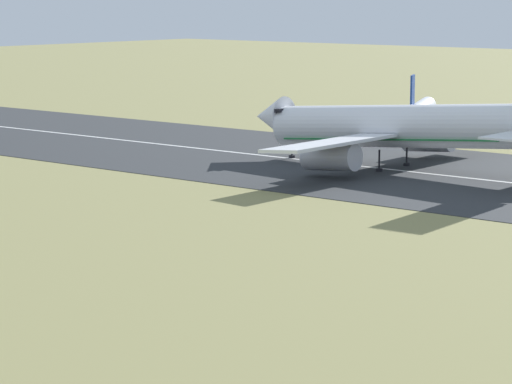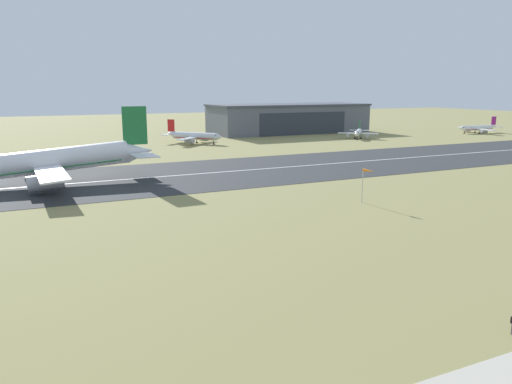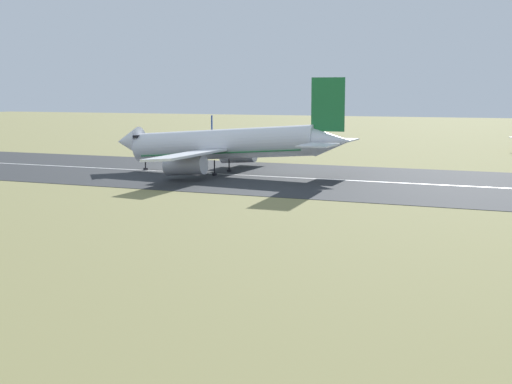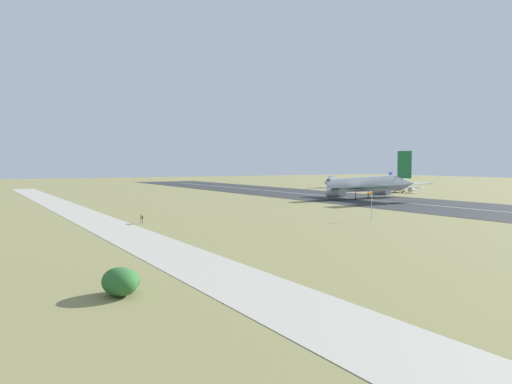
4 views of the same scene
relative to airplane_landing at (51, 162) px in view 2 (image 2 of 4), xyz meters
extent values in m
plane|color=olive|center=(48.87, -65.11, -5.27)|extent=(752.93, 752.93, 0.00)
cube|color=#2B2D30|center=(48.87, -0.91, -5.24)|extent=(512.93, 45.60, 0.06)
cube|color=silver|center=(48.87, -0.91, -5.21)|extent=(461.63, 0.70, 0.01)
cube|color=slate|center=(115.28, 96.01, 1.26)|extent=(76.81, 28.68, 13.07)
cube|color=#424751|center=(115.28, 96.01, 8.25)|extent=(77.81, 29.68, 0.90)
cube|color=#2D333D|center=(115.28, 81.62, -0.04)|extent=(46.08, 0.12, 10.46)
cylinder|color=white|center=(-0.41, -0.01, 0.19)|extent=(35.31, 6.09, 7.67)
cone|color=white|center=(20.28, 0.41, 1.16)|extent=(6.86, 4.98, 5.26)
cube|color=#1E7238|center=(-0.41, -0.01, -1.29)|extent=(31.48, 5.75, 2.26)
cube|color=white|center=(-1.37, 13.00, -0.75)|extent=(5.98, 20.78, 0.76)
cylinder|color=#A8A8B2|center=(-2.44, 11.33, -2.67)|extent=(7.27, 3.48, 3.79)
cube|color=white|center=(-0.84, -13.05, -0.75)|extent=(5.98, 20.78, 0.76)
cylinder|color=#A8A8B2|center=(-1.98, -11.41, -2.67)|extent=(7.27, 3.48, 3.79)
cube|color=#1E7238|center=(19.31, 0.39, 7.46)|extent=(5.86, 0.40, 9.15)
cube|color=white|center=(19.58, 7.21, 1.00)|extent=(5.29, 8.34, 0.24)
cube|color=white|center=(19.85, -6.41, 1.00)|extent=(5.29, 8.34, 0.24)
cylinder|color=black|center=(-0.67, 3.22, -3.89)|extent=(0.24, 0.24, 2.77)
cylinder|color=black|center=(-0.67, 3.22, -5.05)|extent=(0.84, 0.84, 0.44)
cylinder|color=black|center=(-0.54, -3.24, -3.89)|extent=(0.24, 0.24, 2.77)
cylinder|color=black|center=(-0.54, -3.24, -5.05)|extent=(0.84, 0.84, 0.44)
cylinder|color=silver|center=(57.05, 67.89, -2.22)|extent=(14.89, 16.28, 2.82)
cone|color=silver|center=(64.28, 59.74, -2.22)|extent=(3.80, 3.77, 2.82)
cone|color=silver|center=(49.54, 76.36, -1.72)|extent=(4.15, 4.22, 2.54)
cube|color=black|center=(63.35, 60.78, -1.66)|extent=(2.53, 2.42, 0.44)
cube|color=red|center=(57.05, 67.89, -3.00)|extent=(13.50, 14.75, 0.20)
cube|color=silver|center=(52.32, 63.18, -2.72)|extent=(9.86, 9.23, 0.40)
cylinder|color=#A8A8B2|center=(53.35, 63.29, -3.84)|extent=(3.74, 3.91, 1.75)
cube|color=silver|center=(62.29, 72.03, -2.72)|extent=(9.86, 9.23, 0.40)
cylinder|color=#A8A8B2|center=(62.06, 71.02, -3.84)|extent=(3.74, 3.91, 1.75)
cube|color=red|center=(49.88, 75.98, 1.59)|extent=(2.25, 2.48, 4.80)
cube|color=silver|center=(46.94, 73.91, -1.80)|extent=(5.01, 4.88, 0.24)
cube|color=silver|center=(52.28, 78.65, -1.80)|extent=(5.01, 4.88, 0.24)
cylinder|color=black|center=(62.64, 61.59, -4.45)|extent=(0.24, 0.24, 1.64)
cylinder|color=black|center=(62.64, 61.59, -5.05)|extent=(0.84, 0.84, 0.44)
cylinder|color=black|center=(55.71, 66.86, -4.45)|extent=(0.24, 0.24, 1.64)
cylinder|color=black|center=(55.71, 66.86, -5.05)|extent=(0.84, 0.84, 0.44)
cylinder|color=black|center=(58.24, 69.10, -4.45)|extent=(0.24, 0.24, 1.64)
cylinder|color=black|center=(58.24, 69.10, -5.05)|extent=(0.84, 0.84, 0.44)
cylinder|color=white|center=(196.63, 53.03, -2.70)|extent=(17.43, 4.54, 2.42)
cone|color=white|center=(186.99, 54.23, -2.70)|extent=(2.46, 2.67, 2.42)
cone|color=white|center=(206.64, 51.77, -2.27)|extent=(3.15, 2.52, 2.18)
cube|color=black|center=(188.18, 54.08, -2.22)|extent=(1.35, 2.18, 0.44)
cube|color=#991E7A|center=(196.63, 53.03, -3.37)|extent=(15.70, 4.21, 0.20)
cube|color=white|center=(197.09, 59.47, -3.13)|extent=(3.96, 10.74, 0.40)
cylinder|color=#A8A8B2|center=(196.46, 58.71, -4.13)|extent=(3.31, 1.88, 1.50)
cube|color=white|center=(195.49, 46.66, -3.13)|extent=(3.96, 10.74, 0.40)
cylinder|color=#A8A8B2|center=(195.06, 47.56, -4.13)|extent=(3.31, 1.88, 1.50)
cube|color=#991E7A|center=(206.21, 51.83, 0.57)|extent=(2.65, 0.60, 4.12)
cube|color=white|center=(206.98, 54.82, -2.34)|extent=(2.75, 3.96, 0.24)
cube|color=white|center=(206.22, 48.74, -2.34)|extent=(2.75, 3.96, 0.24)
cylinder|color=black|center=(189.26, 53.95, -4.59)|extent=(0.24, 0.24, 1.36)
cylinder|color=black|center=(189.26, 53.95, -5.05)|extent=(0.84, 0.84, 0.44)
cylinder|color=black|center=(196.97, 54.45, -4.59)|extent=(0.24, 0.24, 1.36)
cylinder|color=black|center=(196.97, 54.45, -5.05)|extent=(0.84, 0.84, 0.44)
cylinder|color=black|center=(196.61, 51.57, -4.59)|extent=(0.24, 0.24, 1.36)
cylinder|color=black|center=(196.61, 51.57, -5.05)|extent=(0.84, 0.84, 0.44)
cylinder|color=silver|center=(127.07, 55.48, -2.49)|extent=(9.64, 10.23, 2.22)
cone|color=silver|center=(122.39, 50.38, -2.49)|extent=(2.98, 2.97, 2.22)
cone|color=silver|center=(131.97, 60.83, -2.09)|extent=(3.27, 3.31, 2.00)
cube|color=black|center=(123.14, 51.19, -2.05)|extent=(2.13, 2.08, 0.44)
cube|color=#1E7238|center=(127.07, 55.48, -3.10)|extent=(8.75, 9.29, 0.20)
cube|color=silver|center=(123.34, 58.58, -2.88)|extent=(6.85, 6.51, 0.40)
cylinder|color=#A8A8B2|center=(123.51, 57.88, -3.81)|extent=(2.96, 3.05, 1.37)
cube|color=silver|center=(130.48, 52.04, -2.88)|extent=(6.85, 6.51, 0.40)
cylinder|color=#A8A8B2|center=(129.77, 52.15, -3.81)|extent=(2.96, 3.05, 1.37)
cube|color=#1E7238|center=(131.70, 60.54, 0.50)|extent=(1.84, 1.97, 3.77)
cube|color=silver|center=(129.90, 62.73, -2.16)|extent=(3.93, 3.85, 0.24)
cube|color=silver|center=(134.04, 58.94, -2.16)|extent=(3.93, 3.85, 0.24)
cylinder|color=black|center=(123.88, 52.00, -4.44)|extent=(0.24, 0.24, 1.68)
cylinder|color=black|center=(123.88, 52.00, -5.05)|extent=(0.84, 0.84, 0.44)
cylinder|color=black|center=(126.26, 56.58, -4.44)|extent=(0.24, 0.24, 1.68)
cylinder|color=black|center=(126.26, 56.58, -5.05)|extent=(0.84, 0.84, 0.44)
cylinder|color=black|center=(128.23, 54.78, -4.44)|extent=(0.24, 0.24, 1.68)
cylinder|color=black|center=(128.23, 54.78, -5.05)|extent=(0.84, 0.84, 0.44)
cylinder|color=#B7B7BC|center=(52.26, -45.36, -1.97)|extent=(0.14, 0.14, 6.61)
cone|color=orange|center=(52.52, -46.72, 1.08)|extent=(1.07, 2.55, 0.60)
cylinder|color=#4C4C51|center=(31.83, -93.69, -4.71)|extent=(0.10, 0.10, 1.12)
camera|label=1|loc=(83.34, -127.63, 16.69)|focal=85.00mm
camera|label=2|loc=(-6.36, -120.75, 16.25)|focal=35.00mm
camera|label=3|loc=(55.56, -116.91, 9.63)|focal=50.00mm
camera|label=4|loc=(138.05, -126.77, 7.82)|focal=35.00mm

